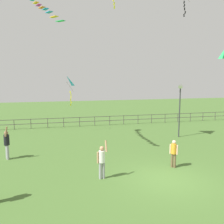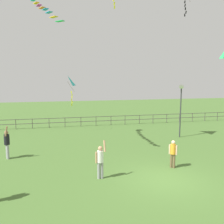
% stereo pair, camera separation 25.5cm
% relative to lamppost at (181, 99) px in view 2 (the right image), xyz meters
% --- Properties ---
extents(ground_plane, '(80.00, 80.00, 0.00)m').
position_rel_lamppost_xyz_m(ground_plane, '(-4.77, -7.79, -3.15)').
color(ground_plane, '#476B2D').
extents(lamppost, '(0.36, 0.36, 4.32)m').
position_rel_lamppost_xyz_m(lamppost, '(0.00, 0.00, 0.00)').
color(lamppost, '#38383D').
rests_on(lamppost, ground_plane).
extents(person_0, '(0.36, 0.34, 1.53)m').
position_rel_lamppost_xyz_m(person_0, '(-3.69, -6.31, -2.27)').
color(person_0, brown).
rests_on(person_0, ground_plane).
extents(person_1, '(0.50, 0.31, 1.91)m').
position_rel_lamppost_xyz_m(person_1, '(-7.79, -6.89, -2.19)').
color(person_1, '#99999E').
rests_on(person_1, ground_plane).
extents(person_2, '(0.32, 0.55, 2.04)m').
position_rel_lamppost_xyz_m(person_2, '(-12.75, -2.74, -2.13)').
color(person_2, '#99999E').
rests_on(person_2, ground_plane).
extents(kite_4, '(0.98, 0.96, 2.55)m').
position_rel_lamppost_xyz_m(kite_4, '(-8.75, 3.73, 1.21)').
color(kite_4, '#19B2B2').
extents(waterfront_railing, '(36.05, 0.06, 0.95)m').
position_rel_lamppost_xyz_m(waterfront_railing, '(-5.13, 6.21, -2.52)').
color(waterfront_railing, '#4C4742').
rests_on(waterfront_railing, ground_plane).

